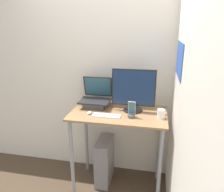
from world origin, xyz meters
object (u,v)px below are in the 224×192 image
object	(u,v)px
computer_tower	(104,161)
monitor	(133,93)
cell_phone	(132,113)
mouse	(89,113)
keyboard	(106,116)
laptop	(96,100)

from	to	relation	value
computer_tower	monitor	bearing A→B (deg)	-1.54
computer_tower	cell_phone	bearing A→B (deg)	-29.87
mouse	computer_tower	distance (m)	0.75
keyboard	computer_tower	world-z (taller)	keyboard
monitor	cell_phone	distance (m)	0.24
computer_tower	laptop	bearing A→B (deg)	157.09
mouse	keyboard	bearing A→B (deg)	-6.42
monitor	cell_phone	bearing A→B (deg)	-88.32
mouse	laptop	bearing A→B (deg)	89.57
keyboard	mouse	world-z (taller)	mouse
mouse	computer_tower	xyz separation A→B (m)	(0.11, 0.20, -0.71)
keyboard	computer_tower	bearing A→B (deg)	110.41
monitor	computer_tower	size ratio (longest dim) A/B	0.83
monitor	keyboard	distance (m)	0.38
monitor	keyboard	bearing A→B (deg)	-140.15
laptop	monitor	size ratio (longest dim) A/B	0.74
laptop	computer_tower	xyz separation A→B (m)	(0.11, -0.05, -0.77)
keyboard	cell_phone	world-z (taller)	cell_phone
monitor	mouse	bearing A→B (deg)	-156.92
keyboard	cell_phone	size ratio (longest dim) A/B	1.68
cell_phone	computer_tower	bearing A→B (deg)	150.13
monitor	cell_phone	xyz separation A→B (m)	(0.01, -0.18, -0.16)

